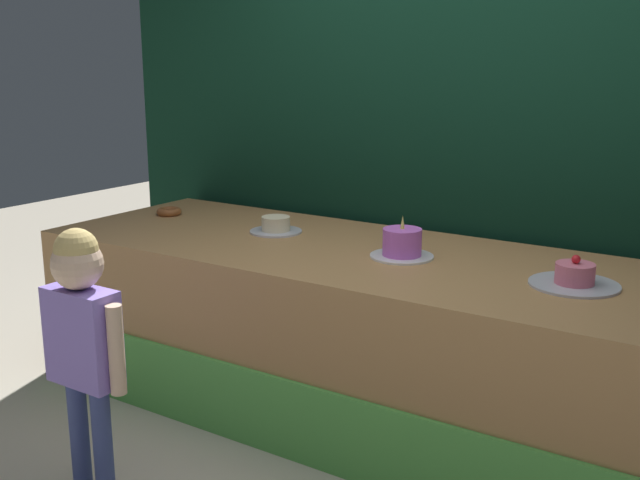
% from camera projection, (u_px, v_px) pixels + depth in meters
% --- Properties ---
extents(ground_plane, '(12.00, 12.00, 0.00)m').
position_uv_depth(ground_plane, '(336.00, 473.00, 3.08)').
color(ground_plane, '#BCB29E').
extents(stage_platform, '(3.53, 1.10, 0.79)m').
position_uv_depth(stage_platform, '(399.00, 342.00, 3.42)').
color(stage_platform, '#B27F4C').
rests_on(stage_platform, ground_plane).
extents(curtain_backdrop, '(4.32, 0.08, 2.60)m').
position_uv_depth(curtain_backdrop, '(464.00, 128.00, 3.73)').
color(curtain_backdrop, black).
rests_on(curtain_backdrop, ground_plane).
extents(child_figure, '(0.41, 0.19, 1.05)m').
position_uv_depth(child_figure, '(82.00, 328.00, 2.77)').
color(child_figure, '#3F4C8C').
rests_on(child_figure, ground_plane).
extents(donut, '(0.14, 0.14, 0.04)m').
position_uv_depth(donut, '(169.00, 211.00, 4.21)').
color(donut, brown).
rests_on(donut, stage_platform).
extents(cake_left, '(0.26, 0.26, 0.08)m').
position_uv_depth(cake_left, '(276.00, 226.00, 3.80)').
color(cake_left, silver).
rests_on(cake_left, stage_platform).
extents(cake_center, '(0.28, 0.28, 0.19)m').
position_uv_depth(cake_center, '(402.00, 244.00, 3.32)').
color(cake_center, white).
rests_on(cake_center, stage_platform).
extents(cake_right, '(0.34, 0.34, 0.12)m').
position_uv_depth(cake_right, '(575.00, 278.00, 2.92)').
color(cake_right, silver).
rests_on(cake_right, stage_platform).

